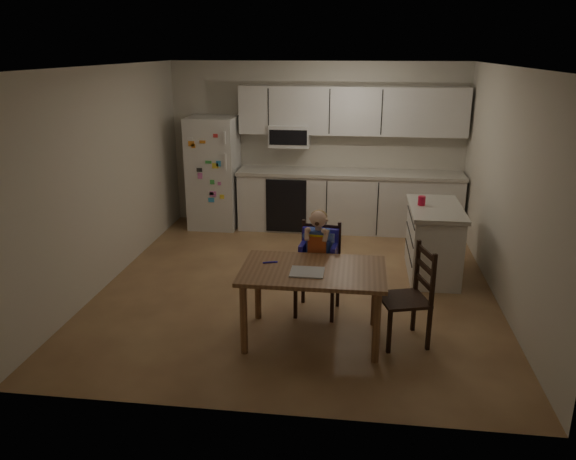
% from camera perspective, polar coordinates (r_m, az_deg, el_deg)
% --- Properties ---
extents(room, '(4.52, 5.01, 2.51)m').
position_cam_1_polar(room, '(6.79, 1.52, 5.82)').
color(room, brown).
rests_on(room, ground).
extents(refrigerator, '(0.72, 0.70, 1.70)m').
position_cam_1_polar(refrigerator, '(8.76, -7.54, 5.80)').
color(refrigerator, silver).
rests_on(refrigerator, ground).
extents(kitchen_run, '(3.37, 0.62, 2.15)m').
position_cam_1_polar(kitchen_run, '(8.55, 6.09, 5.75)').
color(kitchen_run, silver).
rests_on(kitchen_run, ground).
extents(kitchen_island, '(0.62, 1.18, 0.87)m').
position_cam_1_polar(kitchen_island, '(7.07, 14.54, -1.07)').
color(kitchen_island, silver).
rests_on(kitchen_island, ground).
extents(red_cup, '(0.09, 0.09, 0.11)m').
position_cam_1_polar(red_cup, '(6.96, 13.42, 2.91)').
color(red_cup, red).
rests_on(red_cup, kitchen_island).
extents(dining_table, '(1.35, 0.87, 0.72)m').
position_cam_1_polar(dining_table, '(5.28, 2.56, -4.96)').
color(dining_table, brown).
rests_on(dining_table, ground).
extents(napkin, '(0.31, 0.27, 0.01)m').
position_cam_1_polar(napkin, '(5.16, 1.95, -4.29)').
color(napkin, silver).
rests_on(napkin, dining_table).
extents(toddler_spoon, '(0.12, 0.06, 0.02)m').
position_cam_1_polar(toddler_spoon, '(5.38, -1.94, -3.30)').
color(toddler_spoon, '#2E25BB').
rests_on(toddler_spoon, dining_table).
extents(chair_booster, '(0.46, 0.46, 1.13)m').
position_cam_1_polar(chair_booster, '(5.83, 3.14, -2.11)').
color(chair_booster, black).
rests_on(chair_booster, ground).
extents(chair_side, '(0.52, 0.52, 0.95)m').
position_cam_1_polar(chair_side, '(5.40, 12.67, -5.88)').
color(chair_side, black).
rests_on(chair_side, ground).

